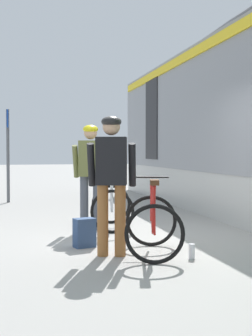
# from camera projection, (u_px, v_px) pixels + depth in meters

# --- Properties ---
(ground_plane) EXTENTS (80.00, 80.00, 0.00)m
(ground_plane) POSITION_uv_depth(u_px,v_px,m) (151.00, 240.00, 6.76)
(ground_plane) COLOR #A09E99
(cyclist_near_in_dark) EXTENTS (0.66, 0.42, 1.76)m
(cyclist_near_in_dark) POSITION_uv_depth(u_px,v_px,m) (111.00, 173.00, 5.72)
(cyclist_near_in_dark) COLOR #935B2D
(cyclist_near_in_dark) RESTS_ON ground
(cyclist_far_in_olive) EXTENTS (0.66, 0.43, 1.76)m
(cyclist_far_in_olive) POSITION_uv_depth(u_px,v_px,m) (91.00, 167.00, 7.65)
(cyclist_far_in_olive) COLOR #4C515B
(cyclist_far_in_olive) RESTS_ON ground
(bicycle_near_red) EXTENTS (0.95, 1.21, 0.99)m
(bicycle_near_red) POSITION_uv_depth(u_px,v_px,m) (153.00, 223.00, 5.81)
(bicycle_near_red) COLOR black
(bicycle_near_red) RESTS_ON ground
(bicycle_far_white) EXTENTS (0.89, 1.18, 0.99)m
(bicycle_far_white) POSITION_uv_depth(u_px,v_px,m) (112.00, 205.00, 7.81)
(bicycle_far_white) COLOR black
(bicycle_far_white) RESTS_ON ground
(backpack_on_platform) EXTENTS (0.32, 0.25, 0.40)m
(backpack_on_platform) POSITION_uv_depth(u_px,v_px,m) (84.00, 233.00, 6.27)
(backpack_on_platform) COLOR navy
(backpack_on_platform) RESTS_ON ground
(water_bottle_near_the_bikes) EXTENTS (0.08, 0.08, 0.18)m
(water_bottle_near_the_bikes) POSITION_uv_depth(u_px,v_px,m) (192.00, 251.00, 5.60)
(water_bottle_near_the_bikes) COLOR silver
(water_bottle_near_the_bikes) RESTS_ON ground
(platform_sign_post) EXTENTS (0.08, 0.70, 2.40)m
(platform_sign_post) POSITION_uv_depth(u_px,v_px,m) (8.00, 140.00, 11.73)
(platform_sign_post) COLOR #595B60
(platform_sign_post) RESTS_ON ground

